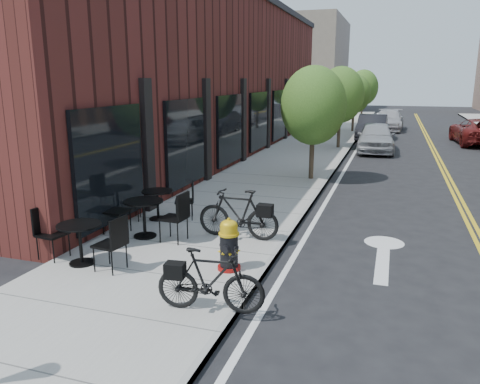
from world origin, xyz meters
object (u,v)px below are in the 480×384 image
(bistro_set_a, at_px, (80,238))
(bistro_set_c, at_px, (144,213))
(fire_hydrant, at_px, (229,245))
(parked_car_far, at_px, (478,131))
(parked_car_c, at_px, (388,120))
(bistro_set_b, at_px, (158,201))
(bicycle_right, at_px, (210,281))
(parked_car_b, at_px, (372,127))
(bicycle_left, at_px, (238,214))
(parked_car_a, at_px, (376,137))

(bistro_set_a, distance_m, bistro_set_c, 1.77)
(fire_hydrant, distance_m, parked_car_far, 21.94)
(bistro_set_c, xyz_separation_m, parked_car_c, (4.58, 25.66, 0.05))
(bistro_set_b, relative_size, bistro_set_c, 0.89)
(fire_hydrant, distance_m, bistro_set_c, 2.61)
(bicycle_right, height_order, parked_car_b, parked_car_b)
(bistro_set_c, distance_m, parked_car_far, 21.78)
(bistro_set_c, xyz_separation_m, parked_car_b, (3.78, 19.78, 0.08))
(fire_hydrant, xyz_separation_m, parked_car_b, (1.43, 20.91, 0.16))
(parked_car_far, bearing_deg, parked_car_c, -55.52)
(bicycle_left, xyz_separation_m, parked_car_c, (2.62, 25.10, 0.04))
(parked_car_a, distance_m, parked_car_c, 10.56)
(parked_car_c, bearing_deg, parked_car_a, -89.75)
(bistro_set_a, xyz_separation_m, bistro_set_b, (0.01, 3.00, -0.03))
(bicycle_left, relative_size, parked_car_a, 0.42)
(fire_hydrant, bearing_deg, bistro_set_c, 174.02)
(fire_hydrant, bearing_deg, parked_car_c, 104.84)
(fire_hydrant, distance_m, parked_car_a, 16.34)
(bistro_set_c, height_order, parked_car_c, parked_car_c)
(fire_hydrant, height_order, bistro_set_c, bistro_set_c)
(bistro_set_a, bearing_deg, parked_car_far, 72.11)
(bistro_set_a, relative_size, parked_car_b, 0.42)
(bicycle_right, height_order, bistro_set_a, bistro_set_a)
(bistro_set_a, distance_m, parked_car_b, 21.91)
(bistro_set_b, bearing_deg, fire_hydrant, -64.27)
(bicycle_right, bearing_deg, bistro_set_b, 29.57)
(parked_car_a, relative_size, parked_car_c, 0.88)
(bicycle_left, xyz_separation_m, parked_car_far, (7.40, 19.11, 0.04))
(parked_car_a, bearing_deg, bicycle_left, -101.32)
(parked_car_a, xyz_separation_m, parked_car_far, (5.18, 4.55, -0.02))
(parked_car_b, bearing_deg, parked_car_a, -83.95)
(parked_car_a, height_order, parked_car_far, parked_car_a)
(parked_car_a, distance_m, parked_car_b, 4.69)
(fire_hydrant, xyz_separation_m, bistro_set_a, (-2.70, -0.61, 0.05))
(bistro_set_a, bearing_deg, fire_hydrant, 19.24)
(bicycle_left, bearing_deg, bistro_set_c, -73.41)
(fire_hydrant, relative_size, parked_car_far, 0.19)
(bistro_set_b, height_order, parked_car_far, parked_car_far)
(parked_car_b, bearing_deg, bicycle_left, -94.36)
(bicycle_right, bearing_deg, parked_car_c, -11.19)
(bicycle_left, relative_size, parked_car_far, 0.36)
(bistro_set_a, height_order, parked_car_b, parked_car_b)
(bicycle_left, xyz_separation_m, bicycle_right, (0.66, -3.25, -0.05))
(bistro_set_b, xyz_separation_m, parked_car_b, (4.13, 18.52, 0.14))
(bicycle_left, height_order, bicycle_right, bicycle_left)
(fire_hydrant, relative_size, parked_car_b, 0.22)
(bistro_set_a, distance_m, parked_car_far, 23.50)
(bicycle_left, bearing_deg, bistro_set_b, -106.25)
(fire_hydrant, height_order, bistro_set_a, bistro_set_a)
(bicycle_right, distance_m, bistro_set_b, 4.94)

